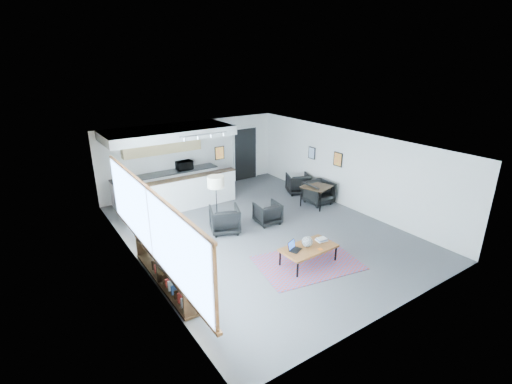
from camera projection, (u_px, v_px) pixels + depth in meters
room at (260, 189)px, 10.44m from camera, size 7.02×9.02×2.62m
window at (150, 225)px, 7.87m from camera, size 0.10×5.95×1.66m
console at (165, 272)px, 8.23m from camera, size 0.35×3.00×0.80m
kitchenette at (170, 163)px, 12.67m from camera, size 4.20×1.96×2.60m
doorway at (245, 153)px, 15.16m from camera, size 1.10×0.12×2.15m
track_light at (204, 135)px, 11.42m from camera, size 1.60×0.07×0.15m
wall_art_lower at (338, 159)px, 12.49m from camera, size 0.03×0.38×0.48m
wall_art_upper at (312, 153)px, 13.51m from camera, size 0.03×0.34×0.44m
kilim_rug at (308, 263)px, 9.18m from camera, size 2.71×2.09×0.01m
coffee_table at (309, 248)px, 9.03m from camera, size 1.40×0.79×0.45m
laptop at (293, 247)px, 8.88m from camera, size 0.38×0.35×0.22m
ceramic_pot at (307, 242)px, 9.00m from camera, size 0.27×0.27×0.27m
book_stack at (322, 239)px, 9.32m from camera, size 0.29×0.25×0.08m
coaster at (320, 249)px, 8.92m from camera, size 0.12×0.12×0.01m
armchair_left at (225, 218)px, 10.69m from camera, size 1.03×1.00×0.84m
armchair_right at (268, 212)px, 11.27m from camera, size 0.77×0.73×0.72m
floor_lamp at (216, 184)px, 10.38m from camera, size 0.58×0.58×1.68m
dining_table at (317, 188)px, 12.49m from camera, size 1.05×1.05×0.71m
dining_chair_near at (319, 193)px, 12.78m from camera, size 0.73×0.68×0.73m
dining_chair_far at (298, 184)px, 13.79m from camera, size 0.86×0.84×0.68m
microwave at (184, 164)px, 13.47m from camera, size 0.57×0.31×0.38m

